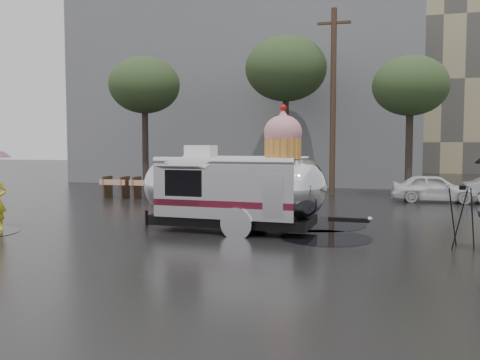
% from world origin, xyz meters
% --- Properties ---
extents(ground, '(120.00, 120.00, 0.00)m').
position_xyz_m(ground, '(0.00, 0.00, 0.00)').
color(ground, black).
rests_on(ground, ground).
extents(puddles, '(12.08, 6.92, 0.01)m').
position_xyz_m(puddles, '(0.42, 2.82, 0.01)').
color(puddles, black).
rests_on(puddles, ground).
extents(grey_building, '(22.00, 12.00, 13.00)m').
position_xyz_m(grey_building, '(-4.00, 24.00, 6.50)').
color(grey_building, '#5E5E63').
rests_on(grey_building, ground).
extents(utility_pole, '(1.60, 0.28, 9.00)m').
position_xyz_m(utility_pole, '(2.50, 14.00, 4.62)').
color(utility_pole, '#473323').
rests_on(utility_pole, ground).
extents(tree_left, '(3.64, 3.64, 6.95)m').
position_xyz_m(tree_left, '(-7.00, 13.00, 5.48)').
color(tree_left, '#382D26').
rests_on(tree_left, ground).
extents(tree_mid, '(4.20, 4.20, 8.03)m').
position_xyz_m(tree_mid, '(0.00, 15.00, 6.34)').
color(tree_mid, '#382D26').
rests_on(tree_mid, ground).
extents(tree_right, '(3.36, 3.36, 6.42)m').
position_xyz_m(tree_right, '(6.00, 13.00, 5.06)').
color(tree_right, '#382D26').
rests_on(tree_right, ground).
extents(barricade_row, '(4.30, 0.80, 1.00)m').
position_xyz_m(barricade_row, '(-5.55, 9.96, 0.52)').
color(barricade_row, '#473323').
rests_on(barricade_row, ground).
extents(airstream_trailer, '(6.76, 2.68, 3.64)m').
position_xyz_m(airstream_trailer, '(0.73, 2.80, 1.28)').
color(airstream_trailer, silver).
rests_on(airstream_trailer, ground).
extents(tripod, '(0.60, 0.61, 1.51)m').
position_xyz_m(tripod, '(6.59, 1.80, 0.89)').
color(tripod, black).
rests_on(tripod, ground).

